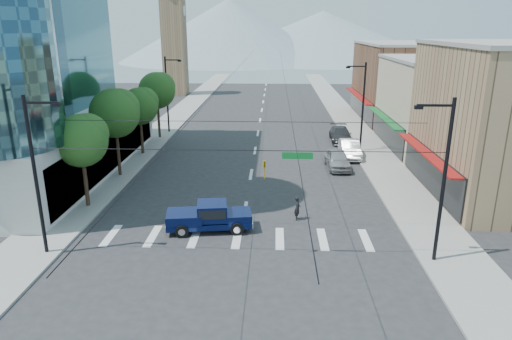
% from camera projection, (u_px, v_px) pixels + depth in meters
% --- Properties ---
extents(ground, '(160.00, 160.00, 0.00)m').
position_uv_depth(ground, '(238.00, 249.00, 26.36)').
color(ground, '#28282B').
rests_on(ground, ground).
extents(sidewalk_left, '(4.00, 120.00, 0.15)m').
position_uv_depth(sidewalk_left, '(176.00, 116.00, 64.92)').
color(sidewalk_left, gray).
rests_on(sidewalk_left, ground).
extents(sidewalk_right, '(4.00, 120.00, 0.15)m').
position_uv_depth(sidewalk_right, '(346.00, 118.00, 63.97)').
color(sidewalk_right, gray).
rests_on(sidewalk_right, ground).
extents(shop_mid, '(12.00, 14.00, 9.00)m').
position_uv_depth(shop_mid, '(449.00, 106.00, 47.08)').
color(shop_mid, tan).
rests_on(shop_mid, ground).
extents(shop_far, '(12.00, 18.00, 10.00)m').
position_uv_depth(shop_far, '(407.00, 82.00, 62.17)').
color(shop_far, brown).
rests_on(shop_far, ground).
extents(clock_tower, '(4.80, 4.80, 20.40)m').
position_uv_depth(clock_tower, '(174.00, 36.00, 82.88)').
color(clock_tower, '#8C6B4C').
rests_on(clock_tower, ground).
extents(mountain_left, '(80.00, 80.00, 22.00)m').
position_uv_depth(mountain_left, '(229.00, 30.00, 166.56)').
color(mountain_left, gray).
rests_on(mountain_left, ground).
extents(mountain_right, '(90.00, 90.00, 18.00)m').
position_uv_depth(mountain_right, '(322.00, 35.00, 175.31)').
color(mountain_right, gray).
rests_on(mountain_right, ground).
extents(tree_near, '(3.65, 3.64, 6.71)m').
position_uv_depth(tree_near, '(83.00, 139.00, 31.10)').
color(tree_near, black).
rests_on(tree_near, ground).
extents(tree_midnear, '(4.09, 4.09, 7.52)m').
position_uv_depth(tree_midnear, '(116.00, 112.00, 37.59)').
color(tree_midnear, black).
rests_on(tree_midnear, ground).
extents(tree_midfar, '(3.65, 3.64, 6.71)m').
position_uv_depth(tree_midfar, '(141.00, 105.00, 44.44)').
color(tree_midfar, black).
rests_on(tree_midfar, ground).
extents(tree_far, '(4.09, 4.09, 7.52)m').
position_uv_depth(tree_far, '(158.00, 89.00, 50.93)').
color(tree_far, black).
rests_on(tree_far, ground).
extents(signal_rig, '(21.80, 0.20, 9.00)m').
position_uv_depth(signal_rig, '(240.00, 179.00, 24.00)').
color(signal_rig, black).
rests_on(signal_rig, ground).
extents(lamp_pole_nw, '(2.00, 0.25, 9.00)m').
position_uv_depth(lamp_pole_nw, '(168.00, 92.00, 53.88)').
color(lamp_pole_nw, black).
rests_on(lamp_pole_nw, ground).
extents(lamp_pole_ne, '(2.00, 0.25, 9.00)m').
position_uv_depth(lamp_pole_ne, '(362.00, 104.00, 45.41)').
color(lamp_pole_ne, black).
rests_on(lamp_pole_ne, ground).
extents(pickup_truck, '(5.59, 2.66, 1.82)m').
position_uv_depth(pickup_truck, '(209.00, 216.00, 28.58)').
color(pickup_truck, '#071039').
rests_on(pickup_truck, ground).
extents(pedestrian, '(0.42, 0.61, 1.63)m').
position_uv_depth(pedestrian, '(297.00, 208.00, 30.21)').
color(pedestrian, black).
rests_on(pedestrian, ground).
extents(parked_car_near, '(2.15, 4.94, 1.66)m').
position_uv_depth(parked_car_near, '(338.00, 159.00, 41.22)').
color(parked_car_near, '#9E9DA2').
rests_on(parked_car_near, ground).
extents(parked_car_mid, '(1.95, 5.20, 1.70)m').
position_uv_depth(parked_car_mid, '(350.00, 149.00, 44.66)').
color(parked_car_mid, white).
rests_on(parked_car_mid, ground).
extents(parked_car_far, '(2.33, 5.51, 1.59)m').
position_uv_depth(parked_car_far, '(341.00, 135.00, 50.77)').
color(parked_car_far, '#2F2F32').
rests_on(parked_car_far, ground).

